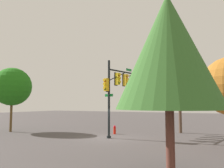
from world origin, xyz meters
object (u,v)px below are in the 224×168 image
object	(u,v)px
utility_pole	(179,90)
tree_near	(168,50)
fire_hydrant	(115,130)
tree_mid	(12,87)
signal_pole_assembly	(122,84)

from	to	relation	value
utility_pole	tree_near	distance (m)	15.16
fire_hydrant	tree_mid	bearing A→B (deg)	109.07
utility_pole	tree_near	size ratio (longest dim) A/B	1.15
tree_mid	signal_pole_assembly	bearing A→B (deg)	-76.23
tree_near	tree_mid	bearing A→B (deg)	68.58
signal_pole_assembly	fire_hydrant	xyz separation A→B (m)	(0.77, 1.20, -4.36)
tree_near	tree_mid	distance (m)	20.11
utility_pole	tree_mid	bearing A→B (deg)	115.21
signal_pole_assembly	tree_near	distance (m)	12.38
signal_pole_assembly	tree_near	world-z (taller)	tree_near
utility_pole	tree_near	world-z (taller)	utility_pole
fire_hydrant	tree_mid	world-z (taller)	tree_mid
fire_hydrant	tree_mid	distance (m)	11.99
signal_pole_assembly	tree_near	bearing A→B (deg)	-145.72
tree_mid	fire_hydrant	bearing A→B (deg)	-70.93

